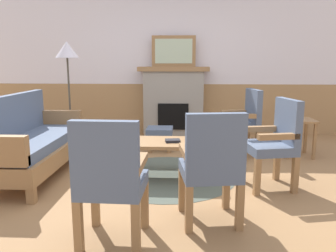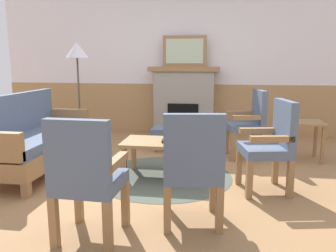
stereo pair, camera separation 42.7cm
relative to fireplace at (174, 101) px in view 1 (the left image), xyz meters
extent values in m
plane|color=#997047|center=(0.00, -2.35, -0.65)|extent=(14.00, 14.00, 0.00)
cube|color=white|center=(0.00, 0.25, 0.70)|extent=(7.20, 0.12, 2.70)
cube|color=#A87F51|center=(0.00, 0.18, -0.18)|extent=(7.20, 0.02, 0.95)
cube|color=gray|center=(0.00, 0.00, -0.05)|extent=(1.10, 0.36, 1.20)
cube|color=black|center=(0.00, -0.19, -0.27)|extent=(0.56, 0.02, 0.48)
cube|color=olive|center=(0.00, 0.00, 0.59)|extent=(1.30, 0.44, 0.08)
cube|color=olive|center=(0.00, 0.00, 0.91)|extent=(0.80, 0.03, 0.56)
cube|color=#B2C6A8|center=(0.00, -0.02, 0.91)|extent=(0.68, 0.01, 0.44)
cube|color=olive|center=(-1.28, -3.24, -0.57)|extent=(0.08, 0.08, 0.16)
cube|color=olive|center=(-1.28, -1.56, -0.57)|extent=(0.08, 0.08, 0.16)
cube|color=olive|center=(-1.88, -1.56, -0.57)|extent=(0.08, 0.08, 0.16)
cube|color=olive|center=(-1.58, -2.40, -0.39)|extent=(0.70, 1.80, 0.20)
cube|color=slate|center=(-1.58, -2.40, -0.23)|extent=(0.60, 1.70, 0.12)
cube|color=slate|center=(-1.88, -2.40, 0.08)|extent=(0.10, 1.70, 0.50)
cube|color=olive|center=(-1.58, -1.55, -0.12)|extent=(0.60, 0.10, 0.30)
cube|color=olive|center=(-0.42, -2.60, -0.45)|extent=(0.05, 0.05, 0.40)
cube|color=olive|center=(0.42, -2.60, -0.45)|extent=(0.05, 0.05, 0.40)
cube|color=olive|center=(-0.42, -2.16, -0.45)|extent=(0.05, 0.05, 0.40)
cube|color=olive|center=(0.42, -2.16, -0.45)|extent=(0.05, 0.05, 0.40)
cube|color=olive|center=(0.00, -2.38, -0.23)|extent=(0.96, 0.56, 0.04)
cylinder|color=#4C564C|center=(0.00, -2.38, -0.65)|extent=(1.67, 1.67, 0.01)
cube|color=black|center=(0.08, -2.42, -0.20)|extent=(0.19, 0.15, 0.03)
cube|color=olive|center=(-0.32, -1.31, -0.52)|extent=(0.05, 0.05, 0.26)
cube|color=olive|center=(-0.02, -1.31, -0.52)|extent=(0.05, 0.05, 0.26)
cube|color=olive|center=(-0.32, -1.01, -0.52)|extent=(0.05, 0.05, 0.26)
cube|color=olive|center=(-0.02, -1.01, -0.52)|extent=(0.05, 0.05, 0.26)
cube|color=slate|center=(-0.17, -1.16, -0.34)|extent=(0.40, 0.40, 0.10)
cube|color=olive|center=(0.97, -2.92, -0.45)|extent=(0.07, 0.07, 0.40)
cube|color=olive|center=(0.89, -2.51, -0.45)|extent=(0.07, 0.07, 0.40)
cube|color=olive|center=(1.38, -2.84, -0.45)|extent=(0.07, 0.07, 0.40)
cube|color=olive|center=(1.30, -2.43, -0.45)|extent=(0.07, 0.07, 0.40)
cube|color=slate|center=(1.14, -2.68, -0.20)|extent=(0.56, 0.56, 0.10)
cube|color=slate|center=(1.33, -2.64, 0.09)|extent=(0.17, 0.49, 0.48)
cube|color=olive|center=(1.18, -2.88, -0.03)|extent=(0.45, 0.15, 0.06)
cube|color=olive|center=(1.10, -2.48, -0.03)|extent=(0.45, 0.15, 0.06)
cube|color=olive|center=(0.85, -1.62, -0.45)|extent=(0.07, 0.07, 0.40)
cube|color=olive|center=(0.78, -1.21, -0.45)|extent=(0.07, 0.07, 0.40)
cube|color=olive|center=(1.26, -1.55, -0.45)|extent=(0.07, 0.07, 0.40)
cube|color=olive|center=(1.19, -1.14, -0.45)|extent=(0.07, 0.07, 0.40)
cube|color=slate|center=(1.02, -1.38, -0.20)|extent=(0.56, 0.56, 0.10)
cube|color=slate|center=(1.22, -1.34, 0.09)|extent=(0.16, 0.49, 0.48)
cube|color=olive|center=(1.06, -1.58, -0.03)|extent=(0.45, 0.15, 0.06)
cube|color=olive|center=(0.98, -1.18, -0.03)|extent=(0.45, 0.15, 0.06)
cube|color=olive|center=(0.20, -3.32, -0.45)|extent=(0.07, 0.07, 0.40)
cube|color=olive|center=(0.61, -3.26, -0.45)|extent=(0.07, 0.07, 0.40)
cube|color=olive|center=(0.26, -3.74, -0.45)|extent=(0.07, 0.07, 0.40)
cube|color=olive|center=(0.68, -3.68, -0.45)|extent=(0.07, 0.07, 0.40)
cube|color=slate|center=(0.44, -3.50, -0.20)|extent=(0.54, 0.54, 0.10)
cube|color=slate|center=(0.47, -3.70, 0.09)|extent=(0.49, 0.15, 0.48)
cube|color=olive|center=(0.23, -3.53, -0.03)|extent=(0.13, 0.45, 0.06)
cube|color=olive|center=(0.64, -3.47, -0.03)|extent=(0.13, 0.45, 0.06)
cube|color=olive|center=(-0.53, -3.65, -0.45)|extent=(0.06, 0.06, 0.40)
cube|color=olive|center=(-0.11, -3.67, -0.45)|extent=(0.06, 0.06, 0.40)
cube|color=olive|center=(-0.54, -4.07, -0.45)|extent=(0.06, 0.06, 0.40)
cube|color=olive|center=(-0.12, -4.09, -0.45)|extent=(0.06, 0.06, 0.40)
cube|color=slate|center=(-0.32, -3.87, -0.20)|extent=(0.49, 0.49, 0.10)
cube|color=slate|center=(-0.33, -4.07, 0.09)|extent=(0.48, 0.09, 0.48)
cube|color=olive|center=(-0.53, -3.86, -0.03)|extent=(0.08, 0.44, 0.06)
cube|color=olive|center=(-0.12, -3.88, -0.03)|extent=(0.08, 0.44, 0.06)
cube|color=olive|center=(1.69, -1.19, -0.39)|extent=(0.04, 0.04, 0.52)
cube|color=olive|center=(2.05, -1.19, -0.39)|extent=(0.04, 0.04, 0.52)
cube|color=olive|center=(1.69, -1.55, -0.39)|extent=(0.04, 0.04, 0.52)
cube|color=olive|center=(2.05, -1.55, -0.39)|extent=(0.04, 0.04, 0.52)
cube|color=olive|center=(1.87, -1.37, -0.12)|extent=(0.44, 0.44, 0.03)
cylinder|color=#332D28|center=(-1.63, -1.01, -0.64)|extent=(0.24, 0.24, 0.03)
cylinder|color=#4C473D|center=(-1.63, -1.01, 0.08)|extent=(0.03, 0.03, 1.40)
cone|color=silver|center=(-1.63, -1.01, 0.90)|extent=(0.36, 0.36, 0.25)
camera|label=1|loc=(0.22, -6.28, 0.72)|focal=35.99mm
camera|label=2|loc=(0.65, -6.24, 0.72)|focal=35.99mm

